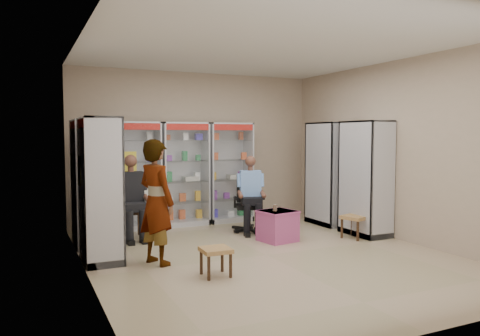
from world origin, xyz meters
name	(u,v)px	position (x,y,z in m)	size (l,w,h in m)	color
floor	(266,255)	(0.00, 0.00, 0.00)	(6.00, 6.00, 0.00)	tan
room_shell	(267,120)	(0.00, 0.00, 1.97)	(5.02, 6.02, 3.01)	tan
cabinet_back_left	(135,176)	(-1.30, 2.73, 1.00)	(0.90, 0.50, 2.00)	#B4B7BC
cabinet_back_mid	(184,174)	(-0.35, 2.73, 1.00)	(0.90, 0.50, 2.00)	#B6B8BE
cabinet_back_right	(229,172)	(0.60, 2.73, 1.00)	(0.90, 0.50, 2.00)	#B4B6BC
cabinet_right_far	(328,174)	(2.23, 1.60, 1.00)	(0.50, 0.90, 2.00)	#BBBEC3
cabinet_right_near	(365,178)	(2.23, 0.50, 1.00)	(0.50, 0.90, 2.00)	silver
cabinet_left_far	(90,182)	(-2.23, 1.80, 1.00)	(0.50, 0.90, 2.00)	silver
cabinet_left_near	(100,190)	(-2.23, 0.70, 1.00)	(0.50, 0.90, 2.00)	#AFB1B7
wooden_chair	(131,211)	(-1.55, 2.00, 0.47)	(0.42, 0.42, 0.94)	black
seated_customer	(131,199)	(-1.55, 1.95, 0.67)	(0.44, 0.60, 1.34)	black
office_chair	(249,204)	(0.53, 1.65, 0.51)	(0.55, 0.55, 1.02)	black
seated_shopkeeper	(250,196)	(0.53, 1.60, 0.65)	(0.42, 0.59, 1.29)	#70B0DE
pink_trunk	(278,226)	(0.60, 0.72, 0.25)	(0.53, 0.51, 0.51)	#B94A8B
tea_glass	(275,208)	(0.55, 0.72, 0.56)	(0.07, 0.07, 0.11)	#5F1508
woven_stool_a	(355,227)	(1.90, 0.36, 0.19)	(0.39, 0.39, 0.39)	olive
woven_stool_b	(216,262)	(-1.05, -0.63, 0.18)	(0.35, 0.35, 0.35)	#A77546
standing_man	(156,202)	(-1.57, 0.22, 0.85)	(0.62, 0.41, 1.70)	gray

